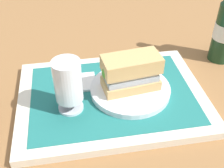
% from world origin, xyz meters
% --- Properties ---
extents(ground_plane, '(3.00, 3.00, 0.00)m').
position_xyz_m(ground_plane, '(0.00, 0.00, 0.00)').
color(ground_plane, olive).
extents(tray, '(0.44, 0.32, 0.02)m').
position_xyz_m(tray, '(0.00, 0.00, 0.01)').
color(tray, beige).
rests_on(tray, ground_plane).
extents(placemat, '(0.38, 0.27, 0.00)m').
position_xyz_m(placemat, '(0.00, 0.00, 0.02)').
color(placemat, '#1E6B66').
rests_on(placemat, tray).
extents(plate, '(0.19, 0.19, 0.01)m').
position_xyz_m(plate, '(-0.04, 0.00, 0.03)').
color(plate, white).
rests_on(plate, placemat).
extents(sandwich, '(0.14, 0.08, 0.08)m').
position_xyz_m(sandwich, '(-0.04, 0.00, 0.08)').
color(sandwich, tan).
rests_on(sandwich, plate).
extents(beer_glass, '(0.06, 0.06, 0.12)m').
position_xyz_m(beer_glass, '(0.10, 0.03, 0.09)').
color(beer_glass, silver).
rests_on(beer_glass, placemat).
extents(napkin_folded, '(0.09, 0.07, 0.01)m').
position_xyz_m(napkin_folded, '(0.08, -0.05, 0.02)').
color(napkin_folded, white).
rests_on(napkin_folded, placemat).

